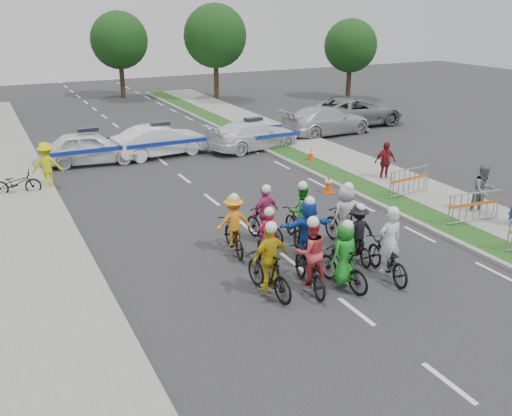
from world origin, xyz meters
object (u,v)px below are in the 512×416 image
police_car_1 (161,141)px  parked_bike (16,183)px  police_car_2 (253,135)px  marshal_hiviz (47,165)px  rider_2 (310,262)px  cone_1 (311,155)px  tree_1 (215,36)px  rider_8 (300,220)px  civilian_sedan (326,121)px  rider_4 (357,238)px  rider_0 (388,254)px  civilian_suv (355,111)px  rider_9 (265,220)px  barrier_2 (409,183)px  tree_2 (351,46)px  cone_0 (329,184)px  spectator_2 (385,162)px  tree_4 (119,40)px  rider_1 (344,261)px  rider_3 (269,267)px  barrier_1 (474,209)px  spectator_1 (483,191)px  rider_6 (267,248)px  police_car_0 (90,148)px  rider_10 (234,229)px  rider_5 (307,234)px

police_car_1 → parked_bike: 7.38m
police_car_2 → marshal_hiviz: marshal_hiviz is taller
rider_2 → cone_1: rider_2 is taller
cone_1 → tree_1: size_ratio=0.10×
rider_8 → civilian_sedan: 15.13m
rider_8 → rider_4: bearing=115.9°
rider_0 → civilian_suv: bearing=-114.8°
rider_9 → tree_1: bearing=-121.2°
police_car_1 → barrier_2: bearing=-153.6°
marshal_hiviz → tree_2: bearing=-138.1°
marshal_hiviz → rider_0: bearing=132.8°
civilian_sedan → cone_0: bearing=142.8°
rider_0 → spectator_2: rider_0 is taller
civilian_suv → marshal_hiviz: bearing=104.2°
rider_9 → marshal_hiviz: bearing=-71.0°
tree_4 → rider_1: bearing=-94.5°
rider_3 → barrier_1: (8.16, 1.24, -0.20)m
police_car_2 → tree_4: (-1.80, 18.72, 3.49)m
rider_4 → marshal_hiviz: marshal_hiviz is taller
rider_2 → police_car_2: (5.21, 13.80, -0.04)m
marshal_hiviz → tree_1: size_ratio=0.26×
rider_2 → barrier_1: rider_2 is taller
spectator_1 → police_car_1: bearing=127.9°
police_car_1 → tree_2: size_ratio=0.77×
cone_1 → parked_bike: size_ratio=0.40×
police_car_2 → civilian_suv: (7.88, 2.47, 0.12)m
barrier_2 → tree_1: 24.42m
civilian_sedan → rider_2: bearing=141.0°
rider_3 → civilian_suv: 21.42m
rider_6 → barrier_1: (7.50, -0.13, -0.04)m
spectator_1 → barrier_1: spectator_1 is taller
marshal_hiviz → police_car_0: bearing=-114.6°
rider_8 → police_car_1: rider_8 is taller
rider_0 → police_car_0: bearing=-63.9°
rider_10 → barrier_1: bearing=177.2°
police_car_1 → police_car_2: police_car_1 is taller
rider_3 → civilian_sedan: (11.28, 14.77, -0.00)m
rider_9 → tree_2: (18.04, 21.35, 3.12)m
rider_1 → rider_8: (0.52, 3.01, -0.01)m
marshal_hiviz → cone_0: (9.46, -5.49, -0.56)m
rider_0 → spectator_1: 6.29m
rider_8 → police_car_2: 11.75m
rider_9 → rider_2: bearing=71.8°
rider_1 → tree_2: bearing=-134.6°
rider_5 → cone_1: bearing=-113.7°
rider_0 → tree_1: bearing=-95.6°
rider_8 → parked_bike: bearing=-47.3°
police_car_1 → cone_0: (4.01, -8.20, -0.39)m
rider_0 → rider_5: bearing=-44.1°
cone_1 → barrier_1: bearing=-85.8°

